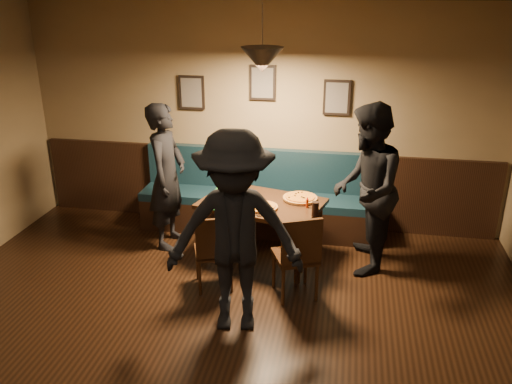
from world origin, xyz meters
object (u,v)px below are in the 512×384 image
diner_right (366,190)px  diner_left (167,177)px  booth_bench (259,194)px  chair_near_right (295,254)px  dining_table (262,230)px  diner_front (235,234)px  tabasco_bottle (307,202)px  soda_glass (315,209)px  chair_near_left (213,250)px

diner_right → diner_left: bearing=-92.3°
booth_bench → chair_near_right: bearing=-66.3°
dining_table → diner_front: bearing=-75.5°
tabasco_bottle → soda_glass: bearing=-64.1°
chair_near_left → soda_glass: size_ratio=5.32×
dining_table → soda_glass: soda_glass is taller
chair_near_left → soda_glass: bearing=1.9°
diner_front → soda_glass: size_ratio=11.80×
chair_near_left → diner_left: bearing=111.4°
dining_table → diner_left: diner_left is taller
dining_table → tabasco_bottle: bearing=6.1°
soda_glass → chair_near_right: bearing=-109.8°
diner_left → diner_right: bearing=-91.2°
diner_left → chair_near_right: bearing=-115.2°
chair_near_right → diner_right: 1.07m
dining_table → chair_near_right: 0.85m
chair_near_right → soda_glass: chair_near_right is taller
dining_table → diner_left: (-1.15, 0.16, 0.52)m
diner_right → diner_front: 1.74m
diner_left → diner_right: size_ratio=0.94×
booth_bench → chair_near_right: booth_bench is taller
chair_near_right → diner_left: bearing=128.0°
diner_left → diner_right: diner_right is taller
chair_near_left → diner_right: size_ratio=0.45×
chair_near_right → soda_glass: (0.15, 0.42, 0.32)m
dining_table → soda_glass: (0.62, -0.29, 0.43)m
chair_near_right → tabasco_bottle: chair_near_right is taller
dining_table → booth_bench: bearing=117.7°
diner_left → tabasco_bottle: size_ratio=13.87×
chair_near_right → booth_bench: bearing=89.9°
dining_table → diner_front: (-0.01, -1.32, 0.58)m
booth_bench → dining_table: (0.16, -0.72, -0.15)m
dining_table → chair_near_right: chair_near_right is taller
dining_table → diner_right: 1.27m
diner_front → tabasco_bottle: (0.53, 1.24, -0.17)m
dining_table → tabasco_bottle: size_ratio=10.44×
booth_bench → diner_left: (-0.99, -0.56, 0.37)m
chair_near_right → diner_right: bearing=22.6°
chair_near_left → diner_front: (0.37, -0.62, 0.51)m
diner_right → tabasco_bottle: 0.64m
soda_glass → tabasco_bottle: (-0.10, 0.21, -0.02)m
diner_front → chair_near_left: bearing=111.9°
soda_glass → tabasco_bottle: size_ratio=1.26×
tabasco_bottle → chair_near_left: bearing=-145.4°
booth_bench → chair_near_left: booth_bench is taller
chair_near_right → tabasco_bottle: 0.70m
diner_right → dining_table: bearing=-88.7°
soda_glass → diner_right: bearing=28.4°
dining_table → chair_near_left: size_ratio=1.55×
booth_bench → soda_glass: booth_bench is taller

